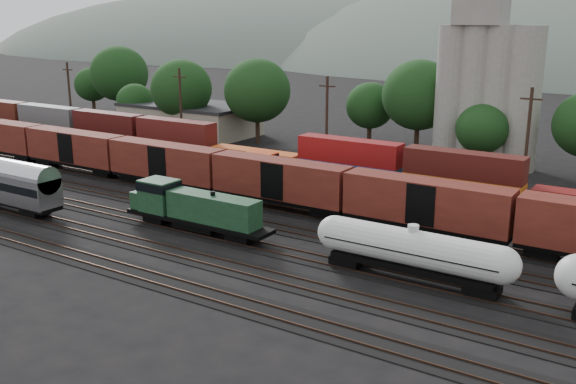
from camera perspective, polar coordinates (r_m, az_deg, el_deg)
The scene contains 11 objects.
ground at distance 57.20m, azimuth 3.04°, elevation -4.04°, with size 600.00×600.00×0.00m, color black.
tracks at distance 57.19m, azimuth 3.04°, elevation -3.99°, with size 180.00×33.20×0.20m.
green_locomotive at distance 58.68m, azimuth -8.68°, elevation -1.31°, with size 15.29×2.70×4.05m.
tank_car_a at distance 47.92m, azimuth 10.98°, elevation -5.08°, with size 15.58×2.79×4.08m.
orange_locomotive at distance 69.53m, azimuth 0.26°, elevation 1.50°, with size 16.46×2.74×4.12m.
boxcar_string at distance 60.53m, azimuth 5.37°, elevation 0.09°, with size 153.60×2.90×4.20m.
container_wall at distance 70.47m, azimuth 7.18°, elevation 1.90°, with size 160.00×2.60×5.80m.
grain_silo at distance 86.56m, azimuth 17.19°, elevation 9.52°, with size 13.40×5.00×29.00m.
industrial_sheds at distance 86.21m, azimuth 18.73°, elevation 3.52°, with size 119.38×17.26×5.10m.
tree_band at distance 88.54m, azimuth 15.52°, elevation 7.39°, with size 161.46×22.66×13.85m.
utility_poles at distance 75.03m, azimuth 11.50°, elevation 5.22°, with size 122.20×0.36×12.00m.
Camera 1 is at (26.58, -47.03, 18.83)m, focal length 40.00 mm.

